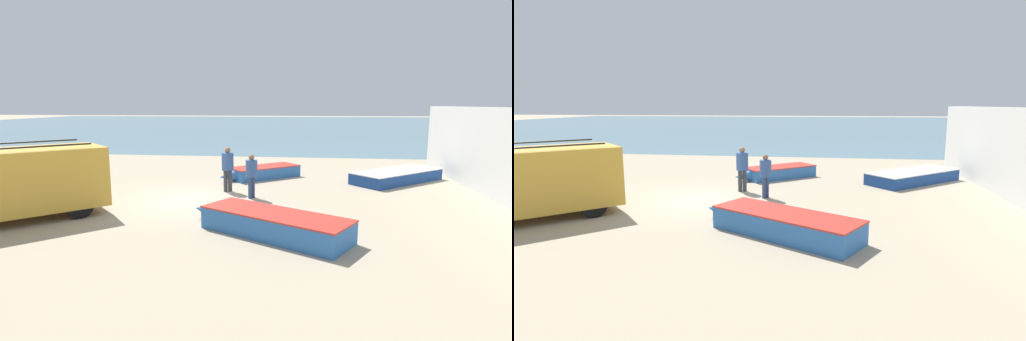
{
  "view_description": "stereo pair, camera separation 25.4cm",
  "coord_description": "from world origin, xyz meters",
  "views": [
    {
      "loc": [
        4.27,
        -13.17,
        3.35
      ],
      "look_at": [
        2.52,
        0.78,
        1.0
      ],
      "focal_mm": 28.0,
      "sensor_mm": 36.0,
      "label": 1
    },
    {
      "loc": [
        4.52,
        -13.13,
        3.35
      ],
      "look_at": [
        2.52,
        0.78,
        1.0
      ],
      "focal_mm": 28.0,
      "sensor_mm": 36.0,
      "label": 2
    }
  ],
  "objects": [
    {
      "name": "ground_plane",
      "position": [
        0.0,
        0.0,
        0.0
      ],
      "size": [
        200.0,
        200.0,
        0.0
      ],
      "primitive_type": "plane",
      "color": "tan"
    },
    {
      "name": "sea_water",
      "position": [
        0.0,
        52.0,
        0.0
      ],
      "size": [
        120.0,
        80.0,
        0.01
      ],
      "primitive_type": "cube",
      "color": "slate",
      "rests_on": "ground_plane"
    },
    {
      "name": "harbor_wall",
      "position": [
        11.05,
        1.0,
        1.61
      ],
      "size": [
        0.5,
        16.45,
        3.23
      ],
      "primitive_type": "cube",
      "color": "silver",
      "rests_on": "ground_plane"
    },
    {
      "name": "parked_van",
      "position": [
        -4.07,
        -2.86,
        1.15
      ],
      "size": [
        4.91,
        4.89,
        2.21
      ],
      "rotation": [
        0.0,
        0.0,
        3.92
      ],
      "color": "gold",
      "rests_on": "ground_plane"
    },
    {
      "name": "fishing_rowboat_0",
      "position": [
        2.31,
        4.7,
        0.27
      ],
      "size": [
        3.58,
        3.21,
        0.53
      ],
      "rotation": [
        0.0,
        0.0,
        3.84
      ],
      "color": "#2D66AD",
      "rests_on": "ground_plane"
    },
    {
      "name": "fishing_rowboat_1",
      "position": [
        3.36,
        -3.23,
        0.31
      ],
      "size": [
        4.68,
        3.2,
        0.61
      ],
      "rotation": [
        0.0,
        0.0,
        2.63
      ],
      "color": "#2D66AD",
      "rests_on": "ground_plane"
    },
    {
      "name": "fishing_rowboat_2",
      "position": [
        8.32,
        4.59,
        0.25
      ],
      "size": [
        4.65,
        4.26,
        0.51
      ],
      "rotation": [
        0.0,
        0.0,
        0.72
      ],
      "color": "navy",
      "rests_on": "ground_plane"
    },
    {
      "name": "fisherman_0",
      "position": [
        1.31,
        1.69,
        1.04
      ],
      "size": [
        0.45,
        0.45,
        1.73
      ],
      "rotation": [
        0.0,
        0.0,
        1.91
      ],
      "color": "#38383D",
      "rests_on": "ground_plane"
    },
    {
      "name": "fisherman_1",
      "position": [
        2.36,
        0.74,
        0.95
      ],
      "size": [
        0.42,
        0.42,
        1.59
      ],
      "rotation": [
        0.0,
        0.0,
        5.77
      ],
      "color": "navy",
      "rests_on": "ground_plane"
    }
  ]
}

